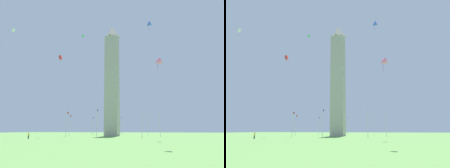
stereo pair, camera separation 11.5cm
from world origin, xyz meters
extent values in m
plane|color=#609347|center=(0.00, 0.00, 0.00)|extent=(260.00, 260.00, 0.00)
cube|color=#A8A399|center=(0.00, 0.00, 19.74)|extent=(4.94, 4.94, 39.48)
pyramid|color=gray|center=(0.00, 0.00, 42.17)|extent=(4.94, 4.94, 5.38)
cylinder|color=silver|center=(17.29, 0.00, 4.09)|extent=(0.14, 0.14, 8.19)
cube|color=#1E2D99|center=(17.84, 0.00, 7.74)|extent=(1.00, 0.03, 0.64)
cylinder|color=silver|center=(12.22, 12.22, 4.09)|extent=(0.14, 0.14, 8.19)
cube|color=#1E2D99|center=(12.77, 12.22, 7.74)|extent=(1.00, 0.03, 0.64)
cylinder|color=silver|center=(0.00, 17.29, 4.09)|extent=(0.14, 0.14, 8.19)
cube|color=red|center=(0.55, 17.29, 7.74)|extent=(1.00, 0.03, 0.64)
cylinder|color=silver|center=(-12.22, 12.22, 4.09)|extent=(0.14, 0.14, 8.19)
cube|color=red|center=(-11.67, 12.22, 7.74)|extent=(1.00, 0.03, 0.64)
cylinder|color=silver|center=(-17.29, 0.00, 4.09)|extent=(0.14, 0.14, 8.19)
cube|color=#1E2D99|center=(-16.74, 0.00, 7.74)|extent=(1.00, 0.03, 0.64)
cylinder|color=silver|center=(-12.22, -12.22, 4.09)|extent=(0.14, 0.14, 8.19)
cube|color=#1E2D99|center=(-11.67, -12.22, 7.74)|extent=(1.00, 0.03, 0.64)
cylinder|color=silver|center=(0.00, -17.29, 4.09)|extent=(0.14, 0.14, 8.19)
cube|color=#1E2D99|center=(0.55, -17.29, 7.74)|extent=(1.00, 0.03, 0.64)
cylinder|color=silver|center=(12.22, -12.22, 4.09)|extent=(0.14, 0.14, 8.19)
cube|color=red|center=(12.77, -12.22, 7.74)|extent=(1.00, 0.03, 0.64)
cylinder|color=#2D2D38|center=(-27.01, 14.64, 0.40)|extent=(0.29, 0.29, 0.80)
cylinder|color=yellow|center=(-27.01, 14.64, 1.12)|extent=(0.32, 0.32, 0.64)
sphere|color=beige|center=(-27.01, 14.64, 1.56)|extent=(0.24, 0.24, 0.24)
cone|color=blue|center=(-20.80, -16.12, 31.02)|extent=(1.82, 1.97, 1.67)
cylinder|color=#233C9D|center=(-20.80, -16.12, 29.96)|extent=(0.04, 0.04, 1.60)
cone|color=pink|center=(-44.26, -17.93, 11.06)|extent=(1.28, 1.40, 1.17)
cylinder|color=#A44A79|center=(-44.26, -17.93, 10.34)|extent=(0.04, 0.04, 1.08)
cube|color=red|center=(-13.36, 15.46, 27.23)|extent=(0.84, 1.32, 1.60)
cylinder|color=maroon|center=(-13.36, 15.46, 25.98)|extent=(0.04, 0.04, 1.87)
cube|color=white|center=(-28.50, 22.44, 30.50)|extent=(0.90, 1.14, 1.21)
cylinder|color=#A7A7A7|center=(-28.50, 22.44, 29.56)|extent=(0.04, 0.04, 1.41)
cone|color=green|center=(-18.20, 4.78, 31.54)|extent=(1.05, 1.21, 1.07)
cylinder|color=#208035|center=(-18.20, 4.78, 30.89)|extent=(0.04, 0.04, 0.98)
camera|label=1|loc=(-68.77, -18.03, 2.07)|focal=29.96mm
camera|label=2|loc=(-68.75, -18.14, 2.07)|focal=29.96mm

